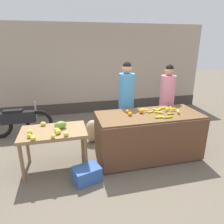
% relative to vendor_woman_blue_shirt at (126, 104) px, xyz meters
% --- Properties ---
extents(ground_plane, '(24.00, 24.00, 0.00)m').
position_rel_vendor_woman_blue_shirt_xyz_m(ground_plane, '(-0.28, -0.69, -0.95)').
color(ground_plane, '#665B4C').
extents(market_wall_back, '(7.39, 0.23, 2.82)m').
position_rel_vendor_woman_blue_shirt_xyz_m(market_wall_back, '(-0.28, 2.47, 0.43)').
color(market_wall_back, tan).
rests_on(market_wall_back, ground).
extents(fruit_stall_counter, '(2.05, 0.91, 0.92)m').
position_rel_vendor_woman_blue_shirt_xyz_m(fruit_stall_counter, '(0.26, -0.70, -0.49)').
color(fruit_stall_counter, brown).
rests_on(fruit_stall_counter, ground).
extents(side_table_wooden, '(1.15, 0.72, 0.77)m').
position_rel_vendor_woman_blue_shirt_xyz_m(side_table_wooden, '(-1.58, -0.69, -0.27)').
color(side_table_wooden, olive).
rests_on(side_table_wooden, ground).
extents(banana_bunch_pile, '(0.70, 0.58, 0.07)m').
position_rel_vendor_woman_blue_shirt_xyz_m(banana_bunch_pile, '(0.55, -0.70, 0.00)').
color(banana_bunch_pile, gold).
rests_on(banana_bunch_pile, fruit_stall_counter).
extents(orange_pile, '(0.35, 0.23, 0.09)m').
position_rel_vendor_woman_blue_shirt_xyz_m(orange_pile, '(-0.02, -0.62, 0.02)').
color(orange_pile, orange).
rests_on(orange_pile, fruit_stall_counter).
extents(mango_papaya_pile, '(0.72, 0.69, 0.14)m').
position_rel_vendor_woman_blue_shirt_xyz_m(mango_papaya_pile, '(-1.57, -0.74, -0.13)').
color(mango_papaya_pile, yellow).
rests_on(mango_papaya_pile, side_table_wooden).
extents(vendor_woman_blue_shirt, '(0.34, 0.34, 1.87)m').
position_rel_vendor_woman_blue_shirt_xyz_m(vendor_woman_blue_shirt, '(0.00, 0.00, 0.00)').
color(vendor_woman_blue_shirt, '#33333D').
rests_on(vendor_woman_blue_shirt, ground).
extents(vendor_woman_pink_shirt, '(0.34, 0.34, 1.78)m').
position_rel_vendor_woman_blue_shirt_xyz_m(vendor_woman_pink_shirt, '(1.04, 0.08, -0.05)').
color(vendor_woman_pink_shirt, '#33333D').
rests_on(vendor_woman_pink_shirt, ground).
extents(parked_motorcycle, '(1.60, 0.18, 0.88)m').
position_rel_vendor_woman_blue_shirt_xyz_m(parked_motorcycle, '(-2.47, 0.93, -0.54)').
color(parked_motorcycle, black).
rests_on(parked_motorcycle, ground).
extents(produce_crate, '(0.51, 0.43, 0.26)m').
position_rel_vendor_woman_blue_shirt_xyz_m(produce_crate, '(-1.07, -1.22, -0.82)').
color(produce_crate, '#3359A5').
rests_on(produce_crate, ground).
extents(produce_sack, '(0.41, 0.37, 0.54)m').
position_rel_vendor_woman_blue_shirt_xyz_m(produce_sack, '(-0.75, 0.20, -0.67)').
color(produce_sack, tan).
rests_on(produce_sack, ground).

